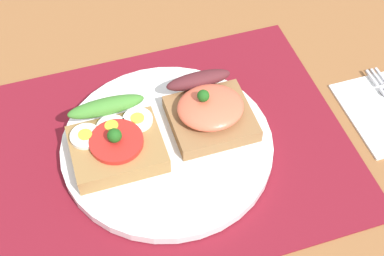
# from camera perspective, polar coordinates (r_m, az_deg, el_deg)

# --- Properties ---
(ground_plane) EXTENTS (1.20, 0.90, 0.03)m
(ground_plane) POSITION_cam_1_polar(r_m,az_deg,el_deg) (0.65, -2.54, -3.18)
(ground_plane) COLOR brown
(placemat) EXTENTS (0.42, 0.32, 0.00)m
(placemat) POSITION_cam_1_polar(r_m,az_deg,el_deg) (0.63, -2.60, -2.26)
(placemat) COLOR maroon
(placemat) RESTS_ON ground_plane
(plate) EXTENTS (0.24, 0.24, 0.01)m
(plate) POSITION_cam_1_polar(r_m,az_deg,el_deg) (0.63, -2.62, -1.85)
(plate) COLOR white
(plate) RESTS_ON placemat
(sandwich_egg_tomato) EXTENTS (0.10, 0.10, 0.04)m
(sandwich_egg_tomato) POSITION_cam_1_polar(r_m,az_deg,el_deg) (0.61, -8.10, -1.21)
(sandwich_egg_tomato) COLOR olive
(sandwich_egg_tomato) RESTS_ON plate
(sandwich_salmon) EXTENTS (0.09, 0.10, 0.05)m
(sandwich_salmon) POSITION_cam_1_polar(r_m,az_deg,el_deg) (0.63, 1.82, 1.96)
(sandwich_salmon) COLOR olive
(sandwich_salmon) RESTS_ON plate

